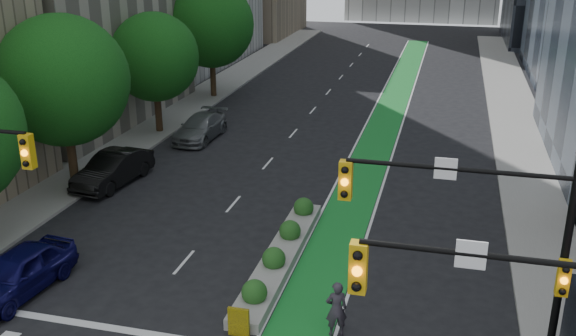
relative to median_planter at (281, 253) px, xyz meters
The scene contains 12 objects.
sidewalk_left 22.18m from the median_planter, 125.89° to the left, with size 3.60×90.00×0.15m, color gray.
sidewalk_right 20.86m from the median_planter, 59.45° to the left, with size 3.60×90.00×0.15m, color gray.
bike_lane_paint 23.04m from the median_planter, 85.52° to the left, with size 2.20×70.00×0.01m, color #167C2A.
tree_mid 14.16m from the median_planter, 157.87° to the left, with size 6.40×6.40×8.78m.
tree_midfar 19.84m from the median_planter, 129.19° to the left, with size 5.60×5.60×7.76m.
tree_far 28.29m from the median_planter, 116.05° to the left, with size 6.60×6.60×9.00m.
signal_right 10.89m from the median_planter, 41.32° to the right, with size 5.82×0.51×7.20m.
median_planter is the anchor object (origin of this frame).
cyclist 5.33m from the median_planter, 55.47° to the right, with size 0.71×0.46×1.94m, color #322D36.
parked_car_left_near 9.70m from the median_planter, 151.67° to the right, with size 1.93×4.81×1.64m, color #0C0B44.
parked_car_left_mid 12.08m from the median_planter, 150.72° to the left, with size 1.78×5.11×1.69m, color black.
parked_car_left_far 17.02m from the median_planter, 122.34° to the left, with size 2.12×5.21×1.51m, color #5D6062.
Camera 1 is at (7.08, -14.81, 12.23)m, focal length 40.00 mm.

